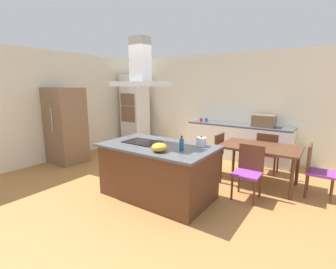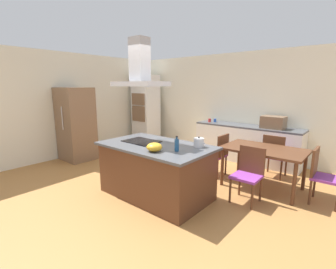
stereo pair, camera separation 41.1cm
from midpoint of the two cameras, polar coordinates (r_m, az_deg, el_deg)
ground at (r=5.45m, az=5.06°, el=-8.55°), size 16.00×16.00×0.00m
wall_back at (r=6.72m, az=12.70°, el=6.84°), size 7.20×0.10×2.70m
wall_left at (r=7.17m, az=-21.86°, el=6.58°), size 0.10×8.80×2.70m
kitchen_island at (r=4.13m, az=-5.29°, el=-8.52°), size 1.89×1.12×0.90m
cooktop at (r=4.22m, az=-8.97°, el=-1.75°), size 0.60×0.44×0.01m
tea_kettle at (r=3.89m, az=4.93°, el=-1.77°), size 0.22×0.17×0.17m
olive_oil_bottle at (r=3.59m, az=-0.03°, el=-2.44°), size 0.07×0.07×0.23m
mixing_bowl at (r=3.57m, az=-5.36°, el=-3.08°), size 0.24×0.24×0.13m
back_counter at (r=6.37m, az=14.39°, el=-1.68°), size 2.57×0.62×0.90m
countertop_microwave at (r=6.09m, az=20.00°, el=3.04°), size 0.50×0.38×0.28m
coffee_mug_red at (r=6.63m, az=6.08°, el=3.47°), size 0.08×0.08×0.09m
coffee_mug_blue at (r=6.64m, az=7.32°, el=3.46°), size 0.08×0.08×0.09m
wall_oven_stack at (r=7.82m, az=-9.35°, el=5.76°), size 0.70×0.66×2.20m
refrigerator at (r=6.42m, az=-24.75°, el=1.91°), size 0.80×0.73×1.82m
dining_table at (r=4.78m, az=18.68°, el=-3.60°), size 1.40×0.90×0.75m
chair_at_right_end at (r=4.68m, az=29.44°, el=-6.87°), size 0.42×0.42×0.89m
chair_at_left_end at (r=5.13m, az=8.69°, el=-3.94°), size 0.42×0.42×0.89m
chair_facing_island at (r=4.21m, az=15.99°, el=-7.70°), size 0.42×0.42×0.89m
chair_facing_back_wall at (r=5.44m, az=20.52°, el=-3.65°), size 0.42×0.42×0.89m
range_hood at (r=4.11m, az=-9.51°, el=14.69°), size 0.90×0.55×0.78m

